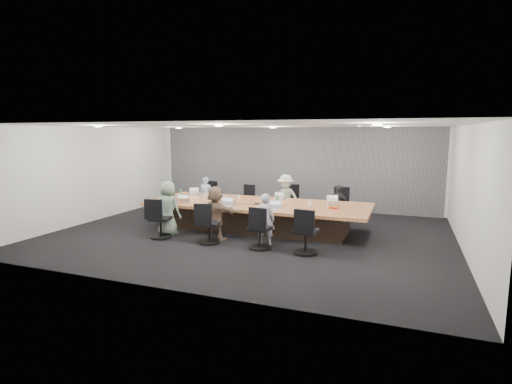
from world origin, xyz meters
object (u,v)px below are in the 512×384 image
(chair_6, at_px, (260,232))
(person_0, at_px, (206,196))
(laptop_2, at_px, (280,199))
(stapler, at_px, (263,206))
(mug_brown, at_px, (168,197))
(chair_3, at_px, (339,208))
(bottle_green_right, at_px, (277,201))
(person_4, at_px, (168,208))
(laptop_6, at_px, (273,209))
(canvas_bag, at_px, (333,203))
(person_2, at_px, (286,198))
(snack_packet, at_px, (334,208))
(laptop_4, at_px, (179,203))
(chair_2, at_px, (289,204))
(laptop_5, at_px, (225,206))
(person_5, at_px, (216,213))
(chair_7, at_px, (306,235))
(conference_table, at_px, (257,215))
(chair_0, at_px, (211,200))
(bottle_clear, at_px, (217,196))
(person_6, at_px, (265,219))
(chair_4, at_px, (161,222))
(chair_1, at_px, (248,204))
(laptop_3, at_px, (334,202))
(chair_5, at_px, (209,227))
(laptop_0, at_px, (197,194))
(bottle_green_left, at_px, (181,193))

(chair_6, height_order, person_0, person_0)
(laptop_2, xyz_separation_m, stapler, (-0.03, -1.34, 0.02))
(mug_brown, bearing_deg, chair_3, 24.27)
(stapler, bearing_deg, bottle_green_right, 61.96)
(person_4, distance_m, laptop_6, 2.71)
(canvas_bag, bearing_deg, person_2, 147.17)
(snack_packet, bearing_deg, person_4, -163.06)
(laptop_4, relative_size, snack_packet, 1.75)
(chair_2, xyz_separation_m, laptop_5, (-0.99, -2.50, 0.32))
(laptop_4, height_order, bottle_green_right, bottle_green_right)
(person_4, bearing_deg, person_5, -176.30)
(chair_7, relative_size, person_5, 0.62)
(conference_table, distance_m, chair_0, 2.85)
(laptop_4, distance_m, bottle_green_right, 2.66)
(laptop_4, xyz_separation_m, bottle_clear, (0.71, 0.83, 0.10))
(person_0, bearing_deg, laptop_5, -60.70)
(chair_3, xyz_separation_m, person_6, (-1.24, -3.05, 0.19))
(chair_7, xyz_separation_m, mug_brown, (-4.36, 1.35, 0.38))
(chair_4, bearing_deg, chair_7, -12.61)
(person_0, height_order, laptop_6, person_0)
(conference_table, height_order, chair_1, conference_table)
(chair_1, bearing_deg, chair_6, 122.49)
(canvas_bag, bearing_deg, laptop_3, 96.62)
(chair_5, distance_m, laptop_4, 1.67)
(person_0, distance_m, person_6, 4.03)
(person_4, bearing_deg, laptop_6, -164.60)
(person_0, xyz_separation_m, person_4, (0.33, -2.70, 0.09))
(laptop_2, distance_m, laptop_6, 1.63)
(stapler, relative_size, canvas_bag, 0.62)
(canvas_bag, bearing_deg, mug_brown, -171.77)
(bottle_clear, relative_size, mug_brown, 2.02)
(chair_7, distance_m, laptop_2, 2.87)
(chair_3, relative_size, bottle_clear, 3.79)
(person_2, bearing_deg, conference_table, -97.97)
(conference_table, relative_size, laptop_2, 20.28)
(laptop_5, height_order, bottle_green_right, bottle_green_right)
(chair_3, relative_size, chair_5, 1.08)
(chair_6, height_order, snack_packet, same)
(bottle_green_right, bearing_deg, chair_5, -131.02)
(laptop_0, relative_size, bottle_green_left, 1.30)
(chair_1, bearing_deg, laptop_6, 130.10)
(chair_1, height_order, person_6, person_6)
(chair_5, xyz_separation_m, bottle_green_right, (1.24, 1.42, 0.48))
(chair_6, relative_size, laptop_5, 2.39)
(chair_7, distance_m, bottle_green_right, 1.86)
(bottle_green_left, bearing_deg, stapler, -15.13)
(chair_2, bearing_deg, laptop_3, 143.68)
(person_6, height_order, bottle_clear, person_6)
(chair_4, relative_size, person_5, 0.62)
(person_4, bearing_deg, chair_4, 93.70)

